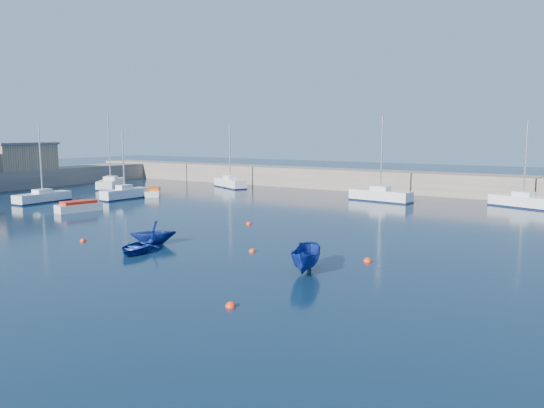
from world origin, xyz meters
The scene contains 19 objects.
ground centered at (0.00, 0.00, 0.00)m, with size 220.00×220.00×0.00m, color #0B1F33.
back_wall centered at (0.00, 46.00, 1.30)m, with size 96.00×4.50×2.60m, color #7C6D5E.
brick_shed_a centered at (-42.00, 24.00, 4.10)m, with size 6.00×8.00×3.40m, color #A1815D.
sailboat_2 centered at (-25.29, 16.05, 0.56)m, with size 2.08×6.23×8.08m.
sailboat_3 centered at (-20.11, 22.72, 0.63)m, with size 1.82×5.65×7.55m.
sailboat_4 centered at (-31.34, 30.37, 0.62)m, with size 6.14×7.28×9.75m.
sailboat_5 centered at (-17.84, 39.23, 0.66)m, with size 6.48×4.41×8.48m.
sailboat_6 centered at (4.67, 36.38, 0.66)m, with size 7.03×2.80×9.04m.
sailboat_7 centered at (18.41, 39.21, 0.63)m, with size 6.66×3.89×8.53m.
motorboat_1 centered at (-16.42, 13.81, 0.48)m, with size 2.27×4.35×1.02m.
motorboat_2 centered at (-20.00, 26.99, 0.44)m, with size 4.20×4.50×0.94m.
dinghy_center centered at (1.20, 4.39, 0.33)m, with size 2.27×3.17×0.66m, color navy.
dinghy_left centered at (0.33, 6.79, 0.78)m, with size 2.56×2.97×1.56m, color navy.
dinghy_right centered at (12.27, 6.02, 0.72)m, with size 1.39×3.71×1.43m, color navy.
buoy_0 centered at (-4.46, 4.93, 0.00)m, with size 0.41×0.41×0.41m, color #FF2E0D.
buoy_1 centered at (7.06, 8.54, 0.00)m, with size 0.42×0.42×0.42m, color red.
buoy_2 centered at (14.09, 9.99, 0.00)m, with size 0.49×0.49×0.49m, color #FF2E0D.
buoy_3 centered at (1.11, 16.63, 0.00)m, with size 0.45×0.45×0.45m, color #FF2E0D.
buoy_5 centered at (12.30, -0.65, 0.00)m, with size 0.46×0.46×0.46m, color #FF2E0D.
Camera 1 is at (25.43, -17.94, 7.29)m, focal length 35.00 mm.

